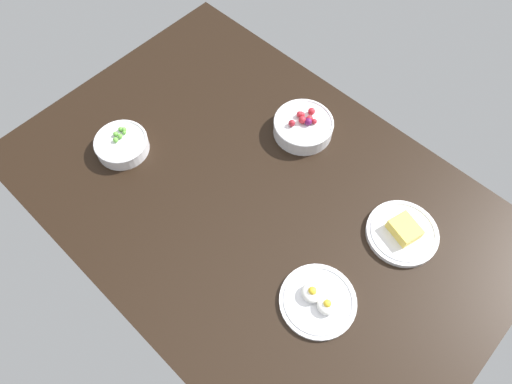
{
  "coord_description": "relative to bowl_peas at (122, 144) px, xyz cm",
  "views": [
    {
      "loc": [
        41.45,
        -43.81,
        111.16
      ],
      "look_at": [
        0.0,
        0.0,
        6.0
      ],
      "focal_mm": 32.78,
      "sensor_mm": 36.0,
      "label": 1
    }
  ],
  "objects": [
    {
      "name": "plate_cheese",
      "position": [
        71.41,
        31.58,
        -0.97
      ],
      "size": [
        18.03,
        18.03,
        4.65
      ],
      "color": "silver",
      "rests_on": "dining_table"
    },
    {
      "name": "bowl_peas",
      "position": [
        0.0,
        0.0,
        0.0
      ],
      "size": [
        14.68,
        14.68,
        5.2
      ],
      "color": "silver",
      "rests_on": "dining_table"
    },
    {
      "name": "dining_table",
      "position": [
        37.19,
        14.53,
        -4.24
      ],
      "size": [
        131.0,
        87.97,
        4.0
      ],
      "primitive_type": "cube",
      "color": "black",
      "rests_on": "ground"
    },
    {
      "name": "plate_eggs",
      "position": [
        67.11,
        3.8,
        -1.17
      ],
      "size": [
        18.08,
        18.08,
        4.62
      ],
      "color": "silver",
      "rests_on": "dining_table"
    },
    {
      "name": "bowl_berries",
      "position": [
        32.4,
        38.91,
        0.39
      ],
      "size": [
        16.84,
        16.84,
        6.51
      ],
      "color": "silver",
      "rests_on": "dining_table"
    }
  ]
}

